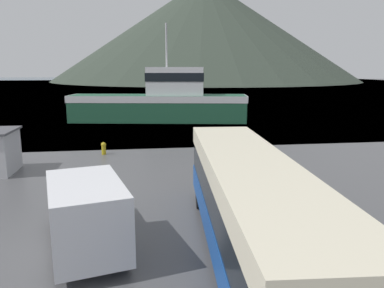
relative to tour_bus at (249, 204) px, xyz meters
The scene contains 7 objects.
water_surface 136.94m from the tour_bus, 88.98° to the left, with size 240.00×240.00×0.00m, color #475B6B.
hill_backdrop 180.44m from the tour_bus, 80.61° to the left, with size 145.94×145.94×47.92m, color #333D33.
tour_bus is the anchor object (origin of this frame).
delivery_van 5.30m from the tour_bus, 164.83° to the left, with size 3.42×5.86×2.44m.
fishing_boat 31.62m from the tour_bus, 91.42° to the left, with size 20.07×7.31×10.69m.
small_boat 36.07m from the tour_bus, 103.53° to the left, with size 3.77×8.09×0.79m.
mooring_bollard 16.58m from the tour_bus, 110.49° to the left, with size 0.34×0.34×0.86m.
Camera 1 is at (-5.66, -2.13, 5.86)m, focal length 35.00 mm.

